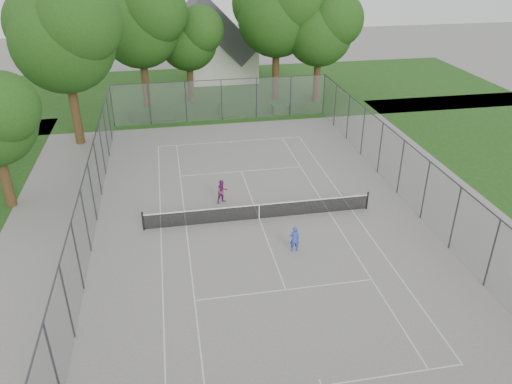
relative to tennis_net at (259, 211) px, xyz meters
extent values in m
plane|color=slate|center=(0.00, 0.00, -0.51)|extent=(120.00, 120.00, 0.00)
cube|color=#1C4212|center=(0.00, 26.00, -0.51)|extent=(60.00, 20.00, 0.00)
cube|color=silver|center=(0.00, 11.88, -0.50)|extent=(10.97, 0.06, 0.01)
cube|color=silver|center=(-5.49, 0.00, -0.50)|extent=(0.06, 23.77, 0.01)
cube|color=silver|center=(5.49, 0.00, -0.50)|extent=(0.06, 23.77, 0.01)
cube|color=silver|center=(-4.12, 0.00, -0.50)|extent=(0.06, 23.77, 0.01)
cube|color=silver|center=(4.12, 0.00, -0.50)|extent=(0.06, 23.77, 0.01)
cube|color=silver|center=(0.00, -6.40, -0.50)|extent=(8.23, 0.06, 0.01)
cube|color=silver|center=(0.00, 6.40, -0.50)|extent=(8.23, 0.06, 0.01)
cube|color=silver|center=(0.00, 0.00, -0.50)|extent=(0.06, 12.80, 0.01)
cube|color=silver|center=(0.00, -11.73, -0.50)|extent=(0.06, 0.30, 0.01)
cube|color=silver|center=(0.00, 11.73, -0.50)|extent=(0.06, 0.30, 0.01)
cylinder|color=black|center=(-6.39, 0.00, 0.04)|extent=(0.10, 0.10, 1.10)
cylinder|color=black|center=(6.39, 0.00, 0.04)|extent=(0.10, 0.10, 1.10)
cube|color=black|center=(0.00, 0.00, -0.06)|extent=(12.67, 0.01, 0.86)
cube|color=white|center=(0.00, 0.00, 0.40)|extent=(12.77, 0.03, 0.06)
cube|color=white|center=(0.00, 0.00, -0.07)|extent=(0.05, 0.02, 0.88)
cylinder|color=#38383D|center=(-9.00, 17.00, 1.24)|extent=(0.08, 0.08, 3.50)
cylinder|color=#38383D|center=(9.00, 17.00, 1.24)|extent=(0.08, 0.08, 3.50)
cube|color=slate|center=(0.00, 17.00, 1.24)|extent=(18.00, 0.02, 3.50)
cube|color=slate|center=(-9.00, 0.00, 1.24)|extent=(0.02, 34.00, 3.50)
cube|color=slate|center=(9.00, 0.00, 1.24)|extent=(0.02, 34.00, 3.50)
cube|color=#38383D|center=(0.00, 17.00, 2.99)|extent=(18.00, 0.05, 0.05)
cube|color=#38383D|center=(-9.00, 0.00, 2.99)|extent=(0.05, 34.00, 0.05)
cube|color=#38383D|center=(9.00, 0.00, 2.99)|extent=(0.05, 34.00, 0.05)
cylinder|color=#3C2915|center=(-6.31, 21.21, 1.88)|extent=(0.65, 0.65, 4.78)
sphere|color=#173B10|center=(-6.31, 21.21, 6.65)|extent=(6.80, 6.80, 6.80)
sphere|color=#173B10|center=(-4.94, 20.19, 8.01)|extent=(5.44, 5.44, 5.44)
sphere|color=#173B10|center=(-7.50, 22.06, 7.67)|extent=(5.10, 5.10, 5.10)
cylinder|color=#3C2915|center=(-2.22, 22.88, 1.36)|extent=(0.61, 0.61, 3.75)
sphere|color=#173B10|center=(-2.22, 22.88, 5.10)|extent=(5.33, 5.33, 5.33)
sphere|color=#173B10|center=(-1.15, 22.08, 6.17)|extent=(4.26, 4.26, 4.26)
sphere|color=#173B10|center=(-3.15, 23.55, 5.90)|extent=(4.00, 4.00, 4.00)
cylinder|color=#3C2915|center=(5.86, 22.38, 2.00)|extent=(0.66, 0.66, 5.03)
sphere|color=#173B10|center=(5.86, 22.38, 7.02)|extent=(7.16, 7.16, 7.16)
sphere|color=#173B10|center=(7.29, 21.31, 8.46)|extent=(5.72, 5.72, 5.72)
sphere|color=#173B10|center=(4.61, 23.28, 8.10)|extent=(5.37, 5.37, 5.37)
cylinder|color=#3C2915|center=(9.47, 20.79, 1.61)|extent=(0.63, 0.63, 4.24)
sphere|color=#173B10|center=(9.47, 20.79, 5.84)|extent=(6.03, 6.03, 6.03)
sphere|color=#173B10|center=(10.68, 19.88, 7.05)|extent=(4.82, 4.82, 4.82)
sphere|color=#173B10|center=(8.42, 21.54, 6.74)|extent=(4.52, 4.52, 4.52)
cylinder|color=#3C2915|center=(-11.34, 13.77, 2.02)|extent=(0.66, 0.66, 5.06)
sphere|color=#173B10|center=(-11.34, 13.77, 7.07)|extent=(7.20, 7.20, 7.20)
sphere|color=#173B10|center=(-9.90, 12.69, 8.51)|extent=(5.76, 5.76, 5.76)
sphere|color=#173B10|center=(-12.60, 14.67, 8.15)|extent=(5.40, 5.40, 5.40)
cylinder|color=#3C2915|center=(-14.12, 4.24, 1.21)|extent=(0.59, 0.59, 3.45)
sphere|color=#173B10|center=(-13.14, 3.50, 5.64)|extent=(3.92, 3.92, 3.92)
cube|color=#1B4014|center=(-5.97, 18.38, -0.05)|extent=(3.69, 1.11, 0.92)
cube|color=#1B4014|center=(1.60, 18.39, 0.02)|extent=(3.37, 0.96, 1.06)
cube|color=#1B4014|center=(5.98, 17.74, -0.09)|extent=(2.80, 1.03, 0.84)
cube|color=silver|center=(1.62, 30.49, 2.23)|extent=(7.32, 5.49, 5.49)
cube|color=#46464B|center=(1.62, 30.49, 4.98)|extent=(7.25, 5.67, 7.25)
imported|color=#3147BA|center=(1.15, -3.42, 0.19)|extent=(0.53, 0.36, 1.41)
imported|color=#7B2969|center=(-1.79, 2.32, 0.22)|extent=(0.86, 0.78, 1.45)
camera|label=1|loc=(-4.59, -23.80, 13.87)|focal=35.00mm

